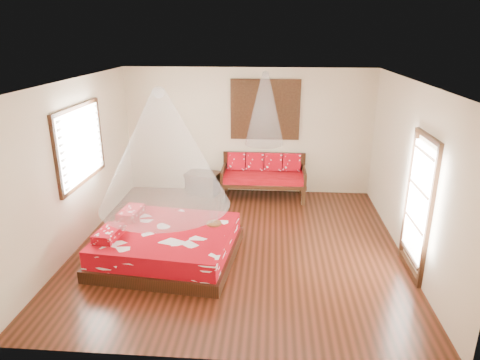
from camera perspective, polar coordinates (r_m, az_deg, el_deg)
name	(u,v)px	position (r m, az deg, el deg)	size (l,w,h in m)	color
room	(238,169)	(6.98, -0.21, 1.49)	(5.54, 5.54, 2.84)	black
bed	(167,244)	(7.12, -9.71, -8.45)	(2.32, 2.14, 0.64)	black
daybed	(264,174)	(9.50, 3.17, 0.77)	(1.85, 0.82, 0.96)	black
storage_chest	(203,183)	(9.77, -4.95, -0.41)	(0.83, 0.69, 0.50)	black
shutter_panel	(265,110)	(9.48, 3.37, 9.33)	(1.52, 0.06, 1.32)	black
window_left	(81,145)	(7.78, -20.47, 4.42)	(0.10, 1.74, 1.34)	black
glazed_door	(418,207)	(6.86, 22.62, -3.31)	(0.08, 1.02, 2.16)	black
wine_tray	(214,221)	(7.11, -3.49, -5.52)	(0.25, 0.25, 0.20)	brown
mosquito_net_main	(162,149)	(6.53, -10.33, 4.05)	(2.03, 2.03, 1.80)	white
mosquito_net_daybed	(265,109)	(9.01, 3.32, 9.45)	(0.83, 0.83, 1.50)	white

